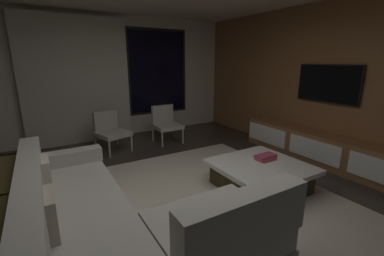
% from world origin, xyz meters
% --- Properties ---
extents(floor, '(9.20, 9.20, 0.00)m').
position_xyz_m(floor, '(0.00, 0.00, 0.00)').
color(floor, '#332B26').
extents(back_wall_with_window, '(6.60, 0.30, 2.70)m').
position_xyz_m(back_wall_with_window, '(-0.06, 3.62, 1.34)').
color(back_wall_with_window, beige).
rests_on(back_wall_with_window, floor).
extents(media_wall, '(0.12, 7.80, 2.70)m').
position_xyz_m(media_wall, '(3.06, 0.00, 1.35)').
color(media_wall, brown).
rests_on(media_wall, floor).
extents(area_rug, '(3.20, 3.80, 0.01)m').
position_xyz_m(area_rug, '(0.35, -0.10, 0.01)').
color(area_rug, beige).
rests_on(area_rug, floor).
extents(sectional_couch, '(1.98, 2.50, 0.82)m').
position_xyz_m(sectional_couch, '(-0.85, -0.22, 0.29)').
color(sectional_couch, gray).
rests_on(sectional_couch, floor).
extents(coffee_table, '(1.16, 1.16, 0.36)m').
position_xyz_m(coffee_table, '(1.21, -0.03, 0.19)').
color(coffee_table, '#372D16').
rests_on(coffee_table, floor).
extents(book_stack_on_coffee_table, '(0.30, 0.20, 0.08)m').
position_xyz_m(book_stack_on_coffee_table, '(1.39, 0.07, 0.40)').
color(book_stack_on_coffee_table, '#CF545D').
rests_on(book_stack_on_coffee_table, coffee_table).
extents(accent_chair_near_window, '(0.54, 0.56, 0.78)m').
position_xyz_m(accent_chair_near_window, '(1.02, 2.61, 0.43)').
color(accent_chair_near_window, '#B2ADA0').
rests_on(accent_chair_near_window, floor).
extents(accent_chair_by_curtain, '(0.68, 0.70, 0.78)m').
position_xyz_m(accent_chair_by_curtain, '(-0.17, 2.61, 0.43)').
color(accent_chair_by_curtain, '#B2ADA0').
rests_on(accent_chair_by_curtain, floor).
extents(media_console, '(0.46, 3.10, 0.52)m').
position_xyz_m(media_console, '(2.77, 0.05, 0.25)').
color(media_console, brown).
rests_on(media_console, floor).
extents(mounted_tv, '(0.05, 1.10, 0.63)m').
position_xyz_m(mounted_tv, '(2.95, 0.25, 1.35)').
color(mounted_tv, black).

